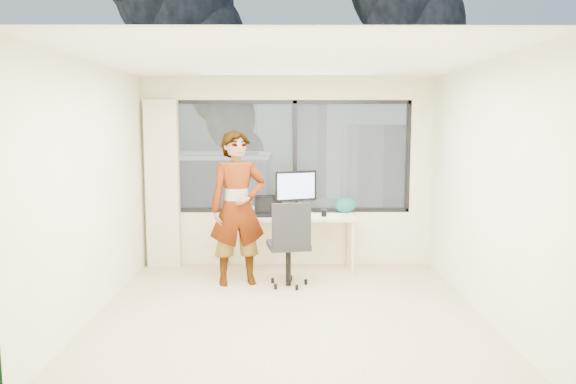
{
  "coord_description": "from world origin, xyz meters",
  "views": [
    {
      "loc": [
        -0.04,
        -5.63,
        1.96
      ],
      "look_at": [
        0.0,
        1.0,
        1.15
      ],
      "focal_mm": 34.26,
      "sensor_mm": 36.0,
      "label": 1
    }
  ],
  "objects_px": {
    "person": "(238,208)",
    "monitor": "(296,192)",
    "desk": "(288,243)",
    "laptop": "(268,207)",
    "chair": "(288,242)",
    "game_console": "(247,210)",
    "handbag": "(345,205)"
  },
  "relations": [
    {
      "from": "person",
      "to": "monitor",
      "type": "xyz_separation_m",
      "value": [
        0.72,
        0.73,
        0.11
      ]
    },
    {
      "from": "desk",
      "to": "laptop",
      "type": "xyz_separation_m",
      "value": [
        -0.26,
        -0.02,
        0.5
      ]
    },
    {
      "from": "person",
      "to": "chair",
      "type": "bearing_deg",
      "value": -23.16
    },
    {
      "from": "chair",
      "to": "game_console",
      "type": "bearing_deg",
      "value": 111.49
    },
    {
      "from": "desk",
      "to": "monitor",
      "type": "height_order",
      "value": "monitor"
    },
    {
      "from": "chair",
      "to": "laptop",
      "type": "bearing_deg",
      "value": 101.09
    },
    {
      "from": "desk",
      "to": "person",
      "type": "bearing_deg",
      "value": -134.43
    },
    {
      "from": "laptop",
      "to": "handbag",
      "type": "distance_m",
      "value": 1.09
    },
    {
      "from": "chair",
      "to": "handbag",
      "type": "height_order",
      "value": "chair"
    },
    {
      "from": "handbag",
      "to": "desk",
      "type": "bearing_deg",
      "value": 175.59
    },
    {
      "from": "person",
      "to": "laptop",
      "type": "distance_m",
      "value": 0.71
    },
    {
      "from": "laptop",
      "to": "handbag",
      "type": "bearing_deg",
      "value": 11.24
    },
    {
      "from": "game_console",
      "to": "handbag",
      "type": "bearing_deg",
      "value": -21.64
    },
    {
      "from": "laptop",
      "to": "handbag",
      "type": "xyz_separation_m",
      "value": [
        1.06,
        0.25,
        -0.01
      ]
    },
    {
      "from": "laptop",
      "to": "person",
      "type": "bearing_deg",
      "value": -122.44
    },
    {
      "from": "game_console",
      "to": "laptop",
      "type": "height_order",
      "value": "laptop"
    },
    {
      "from": "game_console",
      "to": "laptop",
      "type": "xyz_separation_m",
      "value": [
        0.3,
        -0.24,
        0.08
      ]
    },
    {
      "from": "monitor",
      "to": "game_console",
      "type": "xyz_separation_m",
      "value": [
        -0.67,
        0.11,
        -0.26
      ]
    },
    {
      "from": "person",
      "to": "handbag",
      "type": "relative_size",
      "value": 6.55
    },
    {
      "from": "monitor",
      "to": "laptop",
      "type": "xyz_separation_m",
      "value": [
        -0.37,
        -0.13,
        -0.18
      ]
    },
    {
      "from": "monitor",
      "to": "game_console",
      "type": "distance_m",
      "value": 0.73
    },
    {
      "from": "chair",
      "to": "monitor",
      "type": "relative_size",
      "value": 1.78
    },
    {
      "from": "chair",
      "to": "person",
      "type": "bearing_deg",
      "value": 161.58
    },
    {
      "from": "person",
      "to": "game_console",
      "type": "xyz_separation_m",
      "value": [
        0.06,
        0.85,
        -0.15
      ]
    },
    {
      "from": "desk",
      "to": "handbag",
      "type": "xyz_separation_m",
      "value": [
        0.8,
        0.22,
        0.49
      ]
    },
    {
      "from": "desk",
      "to": "monitor",
      "type": "xyz_separation_m",
      "value": [
        0.11,
        0.1,
        0.68
      ]
    },
    {
      "from": "chair",
      "to": "monitor",
      "type": "xyz_separation_m",
      "value": [
        0.1,
        0.83,
        0.52
      ]
    },
    {
      "from": "desk",
      "to": "handbag",
      "type": "distance_m",
      "value": 0.96
    },
    {
      "from": "desk",
      "to": "monitor",
      "type": "distance_m",
      "value": 0.69
    },
    {
      "from": "person",
      "to": "game_console",
      "type": "relative_size",
      "value": 5.51
    },
    {
      "from": "chair",
      "to": "game_console",
      "type": "relative_size",
      "value": 3.13
    },
    {
      "from": "desk",
      "to": "handbag",
      "type": "height_order",
      "value": "handbag"
    }
  ]
}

